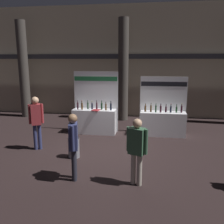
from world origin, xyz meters
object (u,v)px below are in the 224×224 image
Objects in this scene: trash_bin at (74,147)px; visitor_1 at (137,146)px; visitor_3 at (36,118)px; visitor_0 at (73,141)px; exhibitor_booth_1 at (163,121)px; exhibitor_booth_0 at (95,118)px.

visitor_1 is at bearing -35.14° from trash_bin.
visitor_0 is at bearing 109.03° from visitor_3.
visitor_0 is at bearing -160.24° from visitor_1.
exhibitor_booth_1 is at bearing 99.96° from visitor_1.
exhibitor_booth_1 reaches higher than trash_bin.
visitor_0 reaches higher than visitor_1.
exhibitor_booth_0 is 2.68m from visitor_3.
visitor_1 is at bearing -64.76° from exhibitor_booth_0.
trash_bin is at bearing -91.77° from exhibitor_booth_0.
visitor_0 is at bearing -72.18° from trash_bin.
visitor_0 is 0.94× the size of visitor_3.
visitor_1 is (1.92, -4.08, 0.37)m from exhibitor_booth_0.
exhibitor_booth_0 is at bearing -150.53° from visitor_3.
visitor_0 is (0.44, -1.37, 0.69)m from trash_bin.
exhibitor_booth_1 is at bearing -177.90° from visitor_3.
exhibitor_booth_1 is 3.98m from trash_bin.
exhibitor_booth_1 is at bearing 1.96° from exhibitor_booth_0.
trash_bin is 0.38× the size of visitor_0.
visitor_1 is (-0.84, -4.18, 0.40)m from exhibitor_booth_1.
exhibitor_booth_0 reaches higher than exhibitor_booth_1.
exhibitor_booth_1 reaches higher than visitor_0.
visitor_3 is (-1.86, 1.86, 0.06)m from visitor_0.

